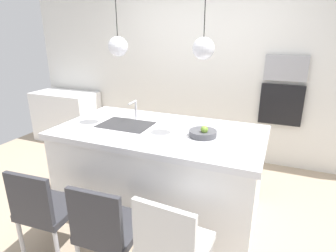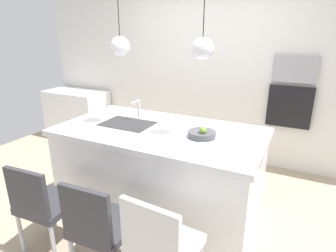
{
  "view_description": "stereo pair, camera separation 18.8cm",
  "coord_description": "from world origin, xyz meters",
  "px_view_note": "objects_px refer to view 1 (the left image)",
  "views": [
    {
      "loc": [
        1.12,
        -2.47,
        1.89
      ],
      "look_at": [
        0.1,
        0.0,
        0.97
      ],
      "focal_mm": 29.84,
      "sensor_mm": 36.0,
      "label": 1
    },
    {
      "loc": [
        1.29,
        -2.39,
        1.89
      ],
      "look_at": [
        0.1,
        0.0,
        0.97
      ],
      "focal_mm": 29.84,
      "sensor_mm": 36.0,
      "label": 2
    }
  ],
  "objects_px": {
    "microwave": "(286,68)",
    "chair_far": "(172,244)",
    "fruit_bowl": "(203,133)",
    "oven": "(281,105)",
    "chair_middle": "(108,227)",
    "chair_near": "(45,208)"
  },
  "relations": [
    {
      "from": "chair_middle",
      "to": "chair_far",
      "type": "xyz_separation_m",
      "value": [
        0.52,
        0.01,
        0.02
      ]
    },
    {
      "from": "microwave",
      "to": "chair_far",
      "type": "relative_size",
      "value": 0.61
    },
    {
      "from": "chair_near",
      "to": "chair_far",
      "type": "relative_size",
      "value": 0.97
    },
    {
      "from": "fruit_bowl",
      "to": "chair_middle",
      "type": "bearing_deg",
      "value": -113.38
    },
    {
      "from": "fruit_bowl",
      "to": "chair_middle",
      "type": "relative_size",
      "value": 0.3
    },
    {
      "from": "fruit_bowl",
      "to": "microwave",
      "type": "relative_size",
      "value": 0.49
    },
    {
      "from": "oven",
      "to": "chair_far",
      "type": "distance_m",
      "value": 2.71
    },
    {
      "from": "fruit_bowl",
      "to": "oven",
      "type": "bearing_deg",
      "value": 67.47
    },
    {
      "from": "microwave",
      "to": "chair_middle",
      "type": "bearing_deg",
      "value": -112.86
    },
    {
      "from": "microwave",
      "to": "chair_middle",
      "type": "distance_m",
      "value": 2.99
    },
    {
      "from": "microwave",
      "to": "chair_near",
      "type": "relative_size",
      "value": 0.63
    },
    {
      "from": "fruit_bowl",
      "to": "chair_far",
      "type": "xyz_separation_m",
      "value": [
        0.08,
        -1.01,
        -0.45
      ]
    },
    {
      "from": "fruit_bowl",
      "to": "chair_far",
      "type": "bearing_deg",
      "value": -85.32
    },
    {
      "from": "chair_near",
      "to": "chair_far",
      "type": "xyz_separation_m",
      "value": [
        1.15,
        -0.0,
        0.02
      ]
    },
    {
      "from": "oven",
      "to": "chair_middle",
      "type": "height_order",
      "value": "oven"
    },
    {
      "from": "chair_near",
      "to": "chair_middle",
      "type": "relative_size",
      "value": 0.98
    },
    {
      "from": "fruit_bowl",
      "to": "microwave",
      "type": "xyz_separation_m",
      "value": [
        0.66,
        1.6,
        0.46
      ]
    },
    {
      "from": "microwave",
      "to": "oven",
      "type": "relative_size",
      "value": 0.96
    },
    {
      "from": "chair_near",
      "to": "chair_far",
      "type": "distance_m",
      "value": 1.15
    },
    {
      "from": "microwave",
      "to": "chair_far",
      "type": "xyz_separation_m",
      "value": [
        -0.58,
        -2.61,
        -0.92
      ]
    },
    {
      "from": "chair_far",
      "to": "fruit_bowl",
      "type": "bearing_deg",
      "value": 94.68
    },
    {
      "from": "fruit_bowl",
      "to": "chair_near",
      "type": "distance_m",
      "value": 1.54
    }
  ]
}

